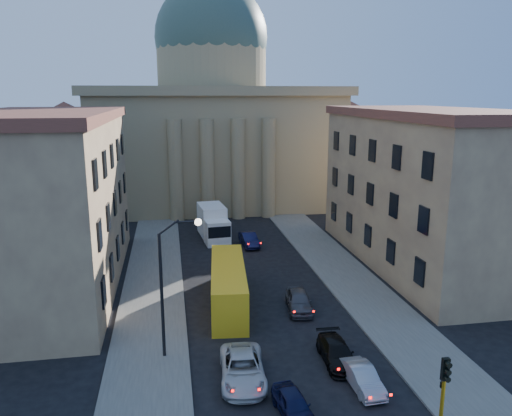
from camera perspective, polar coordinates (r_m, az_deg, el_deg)
The scene contains 15 objects.
sidewalk_left at distance 41.89m, azimuth -11.73°, elevation -9.73°, with size 5.00×60.00×0.15m, color #57554F.
sidewalk_right at distance 44.54m, azimuth 10.92°, elevation -8.30°, with size 5.00×60.00×0.15m, color #57554F.
church at distance 76.59m, azimuth -4.91°, elevation 9.76°, with size 68.02×28.76×36.60m.
building_left at distance 44.76m, azimuth -22.96°, elevation 0.82°, with size 11.60×26.60×14.70m.
building_right at distance 49.60m, azimuth 18.88°, elevation 2.24°, with size 11.60×26.60×14.70m.
traffic_light at distance 25.97m, azimuth 20.60°, elevation -19.09°, with size 0.34×0.29×4.30m.
street_lamp at distance 30.64m, azimuth -9.80°, elevation -7.75°, with size 2.62×0.44×8.83m.
car_left_near at distance 27.20m, azimuth 4.31°, elevation -21.53°, with size 1.49×3.69×1.26m, color black.
car_right_near at distance 29.81m, azimuth 12.08°, elevation -18.45°, with size 1.32×3.79×1.25m, color #94969B.
car_left_mid at distance 29.80m, azimuth -1.54°, elevation -17.87°, with size 2.49×5.39×1.50m, color beige.
car_right_mid at distance 31.94m, azimuth 9.24°, elevation -16.01°, with size 1.81×4.44×1.29m, color black.
car_right_far at distance 38.45m, azimuth 4.92°, elevation -10.52°, with size 1.76×4.37×1.49m, color #444348.
car_right_distant at distance 53.74m, azimuth -0.80°, elevation -3.63°, with size 1.52×4.37×1.44m, color black.
city_bus at distance 38.97m, azimuth -3.19°, elevation -8.66°, with size 3.56×11.33×3.14m.
box_truck at distance 56.33m, azimuth -4.89°, elevation -1.81°, with size 3.29×6.94×3.68m.
Camera 1 is at (-6.73, -20.71, 15.98)m, focal length 35.00 mm.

